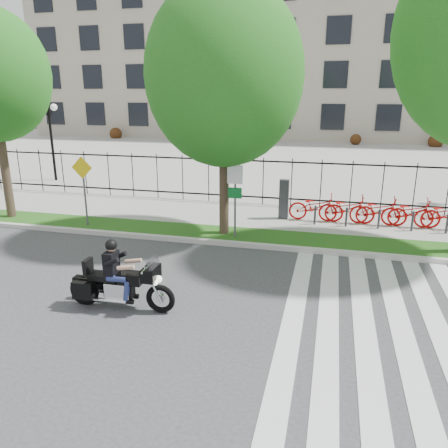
# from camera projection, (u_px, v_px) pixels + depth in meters

# --- Properties ---
(ground) EXTENTS (120.00, 120.00, 0.00)m
(ground) POSITION_uv_depth(u_px,v_px,m) (200.00, 304.00, 10.25)
(ground) COLOR #37373A
(ground) RESTS_ON ground
(curb) EXTENTS (60.00, 0.20, 0.15)m
(curb) POSITION_uv_depth(u_px,v_px,m) (237.00, 244.00, 14.04)
(curb) COLOR #BAB8AF
(curb) RESTS_ON ground
(grass_verge) EXTENTS (60.00, 1.50, 0.15)m
(grass_verge) POSITION_uv_depth(u_px,v_px,m) (242.00, 236.00, 14.83)
(grass_verge) COLOR #235816
(grass_verge) RESTS_ON ground
(sidewalk) EXTENTS (60.00, 3.50, 0.15)m
(sidewalk) POSITION_uv_depth(u_px,v_px,m) (255.00, 217.00, 17.15)
(sidewalk) COLOR gray
(sidewalk) RESTS_ON ground
(plaza) EXTENTS (80.00, 34.00, 0.10)m
(plaza) POSITION_uv_depth(u_px,v_px,m) (295.00, 156.00, 33.45)
(plaza) COLOR gray
(plaza) RESTS_ON ground
(crosswalk_stripes) EXTENTS (5.70, 8.00, 0.01)m
(crosswalk_stripes) POSITION_uv_depth(u_px,v_px,m) (420.00, 329.00, 9.13)
(crosswalk_stripes) COLOR silver
(crosswalk_stripes) RESTS_ON ground
(iron_fence) EXTENTS (30.00, 0.06, 2.00)m
(iron_fence) POSITION_uv_depth(u_px,v_px,m) (263.00, 181.00, 18.46)
(iron_fence) COLOR black
(iron_fence) RESTS_ON sidewalk
(office_building) EXTENTS (60.00, 21.90, 20.15)m
(office_building) POSITION_uv_depth(u_px,v_px,m) (316.00, 44.00, 49.07)
(office_building) COLOR #A49A84
(office_building) RESTS_ON ground
(lamp_post_left) EXTENTS (1.06, 0.70, 4.25)m
(lamp_post_left) POSITION_uv_depth(u_px,v_px,m) (50.00, 123.00, 23.25)
(lamp_post_left) COLOR black
(lamp_post_left) RESTS_ON ground
(street_tree_1) EXTENTS (4.95, 4.95, 7.97)m
(street_tree_1) POSITION_uv_depth(u_px,v_px,m) (224.00, 75.00, 13.47)
(street_tree_1) COLOR #3B2B20
(street_tree_1) RESTS_ON grass_verge
(bike_share_station) EXTENTS (7.87, 0.89, 1.50)m
(bike_share_station) POSITION_uv_depth(u_px,v_px,m) (393.00, 211.00, 15.58)
(bike_share_station) COLOR #2D2D33
(bike_share_station) RESTS_ON sidewalk
(sign_pole_regulatory) EXTENTS (0.50, 0.09, 2.50)m
(sign_pole_regulatory) POSITION_uv_depth(u_px,v_px,m) (235.00, 190.00, 14.04)
(sign_pole_regulatory) COLOR #59595B
(sign_pole_regulatory) RESTS_ON grass_verge
(sign_pole_warning) EXTENTS (0.78, 0.09, 2.49)m
(sign_pole_warning) POSITION_uv_depth(u_px,v_px,m) (84.00, 182.00, 15.31)
(sign_pole_warning) COLOR #59595B
(sign_pole_warning) RESTS_ON grass_verge
(motorcycle_rider) EXTENTS (2.58, 0.76, 1.99)m
(motorcycle_rider) POSITION_uv_depth(u_px,v_px,m) (120.00, 281.00, 9.86)
(motorcycle_rider) COLOR black
(motorcycle_rider) RESTS_ON ground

